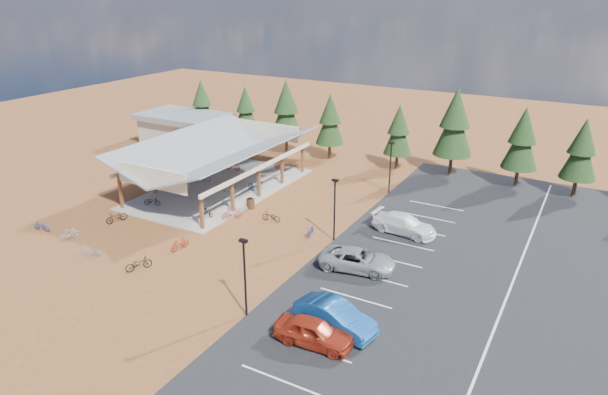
% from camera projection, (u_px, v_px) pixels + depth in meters
% --- Properties ---
extents(ground, '(140.00, 140.00, 0.00)m').
position_uv_depth(ground, '(267.00, 237.00, 43.44)').
color(ground, brown).
rests_on(ground, ground).
extents(asphalt_lot, '(27.00, 44.00, 0.04)m').
position_uv_depth(asphalt_lot, '(515.00, 276.00, 37.44)').
color(asphalt_lot, black).
rests_on(asphalt_lot, ground).
extents(concrete_pad, '(10.60, 18.60, 0.10)m').
position_uv_depth(concrete_pad, '(221.00, 188.00, 53.66)').
color(concrete_pad, gray).
rests_on(concrete_pad, ground).
extents(bike_pavilion, '(11.65, 19.40, 4.97)m').
position_uv_depth(bike_pavilion, '(218.00, 152.00, 52.29)').
color(bike_pavilion, '#523217').
rests_on(bike_pavilion, concrete_pad).
extents(outbuilding, '(11.00, 7.00, 3.90)m').
position_uv_depth(outbuilding, '(184.00, 128.00, 68.25)').
color(outbuilding, '#ADA593').
rests_on(outbuilding, ground).
extents(lamp_post_0, '(0.50, 0.25, 5.14)m').
position_uv_depth(lamp_post_0, '(245.00, 272.00, 31.95)').
color(lamp_post_0, black).
rests_on(lamp_post_0, ground).
extents(lamp_post_1, '(0.50, 0.25, 5.14)m').
position_uv_depth(lamp_post_1, '(335.00, 206.00, 41.70)').
color(lamp_post_1, black).
rests_on(lamp_post_1, ground).
extents(lamp_post_2, '(0.50, 0.25, 5.14)m').
position_uv_depth(lamp_post_2, '(390.00, 164.00, 51.45)').
color(lamp_post_2, black).
rests_on(lamp_post_2, ground).
extents(trash_bin_0, '(0.60, 0.60, 0.90)m').
position_uv_depth(trash_bin_0, '(250.00, 203.00, 48.96)').
color(trash_bin_0, '#402A17').
rests_on(trash_bin_0, ground).
extents(trash_bin_1, '(0.60, 0.60, 0.90)m').
position_uv_depth(trash_bin_1, '(251.00, 204.00, 48.80)').
color(trash_bin_1, '#402A17').
rests_on(trash_bin_1, ground).
extents(pine_0, '(3.25, 3.25, 7.57)m').
position_uv_depth(pine_0, '(202.00, 102.00, 70.62)').
color(pine_0, '#382314').
rests_on(pine_0, ground).
extents(pine_1, '(3.09, 3.09, 7.20)m').
position_uv_depth(pine_1, '(246.00, 109.00, 68.06)').
color(pine_1, '#382314').
rests_on(pine_1, ground).
extents(pine_2, '(3.74, 3.74, 8.71)m').
position_uv_depth(pine_2, '(286.00, 109.00, 63.60)').
color(pine_2, '#382314').
rests_on(pine_2, ground).
extents(pine_3, '(3.25, 3.25, 7.57)m').
position_uv_depth(pine_3, '(330.00, 120.00, 61.48)').
color(pine_3, '#382314').
rests_on(pine_3, ground).
extents(pine_4, '(3.06, 3.06, 7.13)m').
position_uv_depth(pine_4, '(399.00, 130.00, 58.03)').
color(pine_4, '#382314').
rests_on(pine_4, ground).
extents(pine_5, '(4.02, 4.02, 9.36)m').
position_uv_depth(pine_5, '(455.00, 122.00, 55.55)').
color(pine_5, '#382314').
rests_on(pine_5, ground).
extents(pine_6, '(3.47, 3.47, 8.08)m').
position_uv_depth(pine_6, '(522.00, 139.00, 52.58)').
color(pine_6, '#382314').
rests_on(pine_6, ground).
extents(pine_7, '(3.28, 3.28, 7.64)m').
position_uv_depth(pine_7, '(582.00, 149.00, 50.08)').
color(pine_7, '#382314').
rests_on(pine_7, ground).
extents(bike_0, '(1.65, 1.03, 0.82)m').
position_uv_depth(bike_0, '(152.00, 201.00, 49.22)').
color(bike_0, black).
rests_on(bike_0, concrete_pad).
extents(bike_1, '(1.70, 0.85, 0.99)m').
position_uv_depth(bike_1, '(183.00, 185.00, 53.06)').
color(bike_1, '#999EA2').
rests_on(bike_1, concrete_pad).
extents(bike_2, '(1.88, 1.17, 0.93)m').
position_uv_depth(bike_2, '(202.00, 177.00, 55.26)').
color(bike_2, navy).
rests_on(bike_2, concrete_pad).
extents(bike_3, '(1.81, 0.86, 1.05)m').
position_uv_depth(bike_3, '(233.00, 166.00, 58.62)').
color(bike_3, maroon).
rests_on(bike_3, concrete_pad).
extents(bike_4, '(1.62, 1.01, 0.80)m').
position_uv_depth(bike_4, '(208.00, 211.00, 47.04)').
color(bike_4, black).
rests_on(bike_4, concrete_pad).
extents(bike_5, '(1.89, 0.84, 1.10)m').
position_uv_depth(bike_5, '(228.00, 188.00, 52.13)').
color(bike_5, '#989BA1').
rests_on(bike_5, concrete_pad).
extents(bike_6, '(1.87, 1.13, 0.93)m').
position_uv_depth(bike_6, '(254.00, 186.00, 52.77)').
color(bike_6, '#1C519C').
rests_on(bike_6, concrete_pad).
extents(bike_7, '(1.59, 0.54, 0.94)m').
position_uv_depth(bike_7, '(281.00, 166.00, 58.81)').
color(bike_7, maroon).
rests_on(bike_7, concrete_pad).
extents(bike_8, '(1.16, 2.00, 0.99)m').
position_uv_depth(bike_8, '(117.00, 217.00, 45.90)').
color(bike_8, black).
rests_on(bike_8, ground).
extents(bike_9, '(1.10, 1.73, 1.01)m').
position_uv_depth(bike_9, '(70.00, 234.00, 42.68)').
color(bike_9, gray).
rests_on(bike_9, ground).
extents(bike_10, '(1.72, 0.80, 0.87)m').
position_uv_depth(bike_10, '(42.00, 226.00, 44.23)').
color(bike_10, navy).
rests_on(bike_10, ground).
extents(bike_11, '(0.82, 1.77, 1.03)m').
position_uv_depth(bike_11, '(180.00, 244.00, 41.10)').
color(bike_11, '#9D230E').
rests_on(bike_11, ground).
extents(bike_12, '(1.48, 2.00, 1.01)m').
position_uv_depth(bike_12, '(139.00, 264.00, 38.15)').
color(bike_12, black).
rests_on(bike_12, ground).
extents(bike_13, '(1.59, 1.14, 0.94)m').
position_uv_depth(bike_13, '(91.00, 251.00, 39.98)').
color(bike_13, gray).
rests_on(bike_13, ground).
extents(bike_14, '(1.00, 1.77, 0.88)m').
position_uv_depth(bike_14, '(311.00, 231.00, 43.45)').
color(bike_14, navy).
rests_on(bike_14, ground).
extents(bike_15, '(1.52, 1.63, 1.04)m').
position_uv_depth(bike_15, '(232.00, 213.00, 46.52)').
color(bike_15, maroon).
rests_on(bike_15, ground).
extents(bike_16, '(1.76, 0.77, 0.90)m').
position_uv_depth(bike_16, '(271.00, 216.00, 46.10)').
color(bike_16, black).
rests_on(bike_16, ground).
extents(car_0, '(4.67, 2.12, 1.55)m').
position_uv_depth(car_0, '(314.00, 332.00, 30.07)').
color(car_0, '#9B2815').
rests_on(car_0, asphalt_lot).
extents(car_1, '(5.32, 2.66, 1.68)m').
position_uv_depth(car_1, '(335.00, 316.00, 31.40)').
color(car_1, '#11478F').
rests_on(car_1, asphalt_lot).
extents(car_2, '(5.68, 3.38, 1.48)m').
position_uv_depth(car_2, '(357.00, 260.00, 38.10)').
color(car_2, gray).
rests_on(car_2, asphalt_lot).
extents(car_3, '(5.51, 2.72, 1.54)m').
position_uv_depth(car_3, '(404.00, 224.00, 43.71)').
color(car_3, white).
rests_on(car_3, asphalt_lot).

